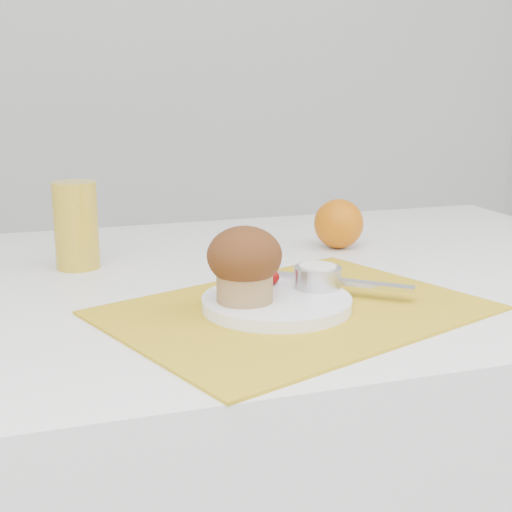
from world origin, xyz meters
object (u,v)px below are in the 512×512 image
object	(u,v)px
juice_glass	(76,225)
muffin	(245,263)
orange	(339,224)
table	(277,499)
plate	(277,303)

from	to	relation	value
juice_glass	muffin	size ratio (longest dim) A/B	1.44
orange	juice_glass	world-z (taller)	juice_glass
table	orange	distance (m)	0.45
table	orange	world-z (taller)	orange
table	juice_glass	distance (m)	0.53
table	muffin	world-z (taller)	muffin
orange	juice_glass	distance (m)	0.42
table	muffin	xyz separation A→B (m)	(-0.11, -0.18, 0.44)
juice_glass	muffin	xyz separation A→B (m)	(0.17, -0.29, 0.00)
table	plate	world-z (taller)	plate
juice_glass	plate	bearing A→B (deg)	-53.60
plate	muffin	world-z (taller)	muffin
table	orange	size ratio (longest dim) A/B	14.75
table	plate	size ratio (longest dim) A/B	6.66
table	muffin	size ratio (longest dim) A/B	13.43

